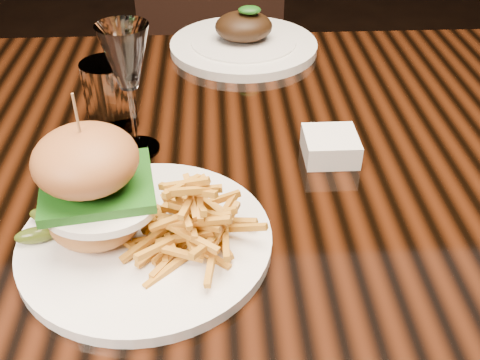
{
  "coord_description": "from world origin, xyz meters",
  "views": [
    {
      "loc": [
        -0.05,
        -0.73,
        1.22
      ],
      "look_at": [
        -0.02,
        -0.17,
        0.81
      ],
      "focal_mm": 42.0,
      "sensor_mm": 36.0,
      "label": 1
    }
  ],
  "objects_px": {
    "dining_table": "(248,185)",
    "chair_far": "(210,45)",
    "burger_plate": "(140,209)",
    "far_dish": "(244,42)",
    "wine_glass": "(126,62)"
  },
  "relations": [
    {
      "from": "dining_table",
      "to": "wine_glass",
      "type": "xyz_separation_m",
      "value": [
        -0.17,
        -0.0,
        0.22
      ]
    },
    {
      "from": "dining_table",
      "to": "far_dish",
      "type": "distance_m",
      "value": 0.37
    },
    {
      "from": "burger_plate",
      "to": "far_dish",
      "type": "distance_m",
      "value": 0.6
    },
    {
      "from": "burger_plate",
      "to": "chair_far",
      "type": "distance_m",
      "value": 1.14
    },
    {
      "from": "dining_table",
      "to": "wine_glass",
      "type": "relative_size",
      "value": 8.1
    },
    {
      "from": "dining_table",
      "to": "chair_far",
      "type": "height_order",
      "value": "chair_far"
    },
    {
      "from": "dining_table",
      "to": "chair_far",
      "type": "xyz_separation_m",
      "value": [
        -0.06,
        0.89,
        -0.13
      ]
    },
    {
      "from": "dining_table",
      "to": "wine_glass",
      "type": "bearing_deg",
      "value": -179.11
    },
    {
      "from": "burger_plate",
      "to": "wine_glass",
      "type": "xyz_separation_m",
      "value": [
        -0.03,
        0.21,
        0.09
      ]
    },
    {
      "from": "wine_glass",
      "to": "far_dish",
      "type": "distance_m",
      "value": 0.43
    },
    {
      "from": "dining_table",
      "to": "wine_glass",
      "type": "height_order",
      "value": "wine_glass"
    },
    {
      "from": "dining_table",
      "to": "chair_far",
      "type": "distance_m",
      "value": 0.9
    },
    {
      "from": "dining_table",
      "to": "far_dish",
      "type": "relative_size",
      "value": 5.31
    },
    {
      "from": "far_dish",
      "to": "chair_far",
      "type": "relative_size",
      "value": 0.32
    },
    {
      "from": "wine_glass",
      "to": "chair_far",
      "type": "xyz_separation_m",
      "value": [
        0.11,
        0.89,
        -0.36
      ]
    }
  ]
}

